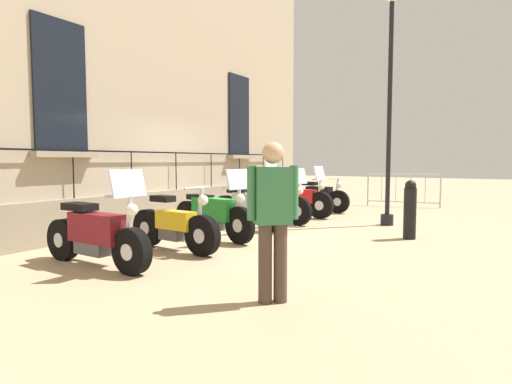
% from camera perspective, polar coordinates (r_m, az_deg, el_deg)
% --- Properties ---
extents(ground_plane, '(60.00, 60.00, 0.00)m').
position_cam_1_polar(ground_plane, '(9.04, -1.82, -4.98)').
color(ground_plane, tan).
extents(building_facade, '(0.82, 12.90, 8.16)m').
position_cam_1_polar(building_facade, '(10.61, -12.64, 17.83)').
color(building_facade, tan).
rests_on(building_facade, ground_plane).
extents(motorcycle_maroon, '(2.09, 0.63, 1.34)m').
position_cam_1_polar(motorcycle_maroon, '(6.19, -20.67, -5.49)').
color(motorcycle_maroon, black).
rests_on(motorcycle_maroon, ground_plane).
extents(motorcycle_yellow, '(1.90, 0.54, 1.05)m').
position_cam_1_polar(motorcycle_yellow, '(6.94, -10.91, -4.61)').
color(motorcycle_yellow, black).
rests_on(motorcycle_yellow, ground_plane).
extents(motorcycle_green, '(2.13, 0.79, 1.30)m').
position_cam_1_polar(motorcycle_green, '(7.90, -5.83, -2.95)').
color(motorcycle_green, black).
rests_on(motorcycle_green, ground_plane).
extents(motorcycle_silver, '(1.99, 0.56, 1.43)m').
position_cam_1_polar(motorcycle_silver, '(8.94, -0.81, -2.13)').
color(motorcycle_silver, black).
rests_on(motorcycle_silver, ground_plane).
extents(motorcycle_orange, '(2.11, 0.79, 1.28)m').
position_cam_1_polar(motorcycle_orange, '(9.92, 2.45, -1.54)').
color(motorcycle_orange, black).
rests_on(motorcycle_orange, ground_plane).
extents(motorcycle_red, '(2.03, 0.56, 1.31)m').
position_cam_1_polar(motorcycle_red, '(10.99, 5.68, -1.11)').
color(motorcycle_red, black).
rests_on(motorcycle_red, ground_plane).
extents(motorcycle_black, '(1.90, 0.66, 0.97)m').
position_cam_1_polar(motorcycle_black, '(12.14, 8.34, -0.67)').
color(motorcycle_black, black).
rests_on(motorcycle_black, ground_plane).
extents(lamppost, '(0.33, 0.33, 5.20)m').
position_cam_1_polar(lamppost, '(10.02, 17.55, 12.46)').
color(lamppost, black).
rests_on(lamppost, ground_plane).
extents(crowd_barrier, '(2.19, 0.32, 1.05)m').
position_cam_1_polar(crowd_barrier, '(14.08, 19.16, 0.42)').
color(crowd_barrier, '#B7B7BF').
rests_on(crowd_barrier, ground_plane).
extents(bollard, '(0.23, 0.23, 1.09)m').
position_cam_1_polar(bollard, '(8.33, 19.99, -2.22)').
color(bollard, black).
rests_on(bollard, ground_plane).
extents(pedestrian_standing, '(0.42, 0.40, 1.64)m').
position_cam_1_polar(pedestrian_standing, '(4.29, 2.29, -2.84)').
color(pedestrian_standing, '#47382D').
rests_on(pedestrian_standing, ground_plane).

